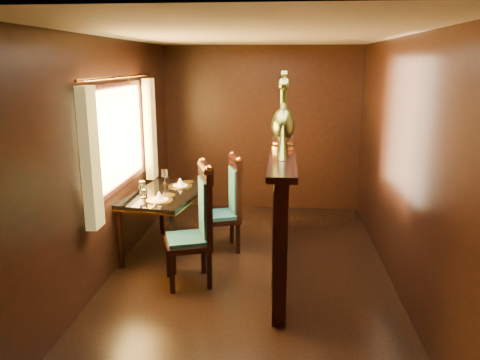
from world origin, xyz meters
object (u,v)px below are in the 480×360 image
at_px(dining_table, 165,198).
at_px(chair_left, 199,221).
at_px(chair_right, 230,201).
at_px(peacock_right, 283,110).
at_px(peacock_left, 283,111).

distance_m(dining_table, chair_left, 0.93).
height_order(chair_left, chair_right, chair_left).
distance_m(dining_table, chair_right, 0.77).
relative_size(chair_left, peacock_right, 1.64).
distance_m(chair_right, peacock_right, 1.33).
bearing_deg(chair_left, peacock_left, 4.81).
height_order(chair_right, peacock_left, peacock_left).
height_order(dining_table, chair_left, chair_left).
height_order(chair_left, peacock_right, peacock_right).
xyz_separation_m(chair_right, peacock_right, (0.63, -0.32, 1.13)).
height_order(dining_table, peacock_left, peacock_left).
bearing_deg(chair_right, peacock_left, -60.76).
bearing_deg(peacock_right, chair_left, -143.99).
height_order(chair_right, peacock_right, peacock_right).
bearing_deg(chair_right, dining_table, 173.81).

